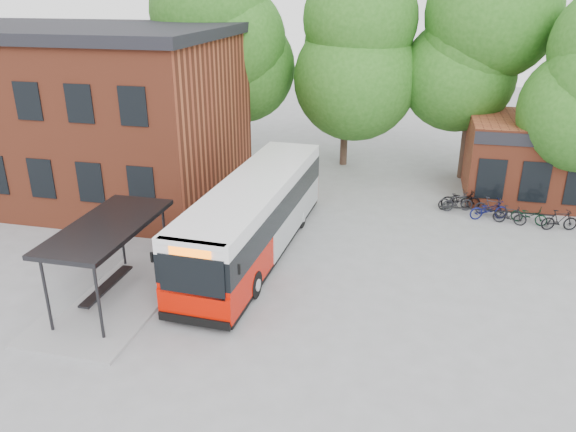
% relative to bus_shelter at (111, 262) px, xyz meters
% --- Properties ---
extents(ground, '(100.00, 100.00, 0.00)m').
position_rel_bus_shelter_xyz_m(ground, '(4.50, 1.00, -1.45)').
color(ground, gray).
extents(station_building, '(18.40, 10.40, 8.50)m').
position_rel_bus_shelter_xyz_m(station_building, '(-8.50, 10.00, 2.80)').
color(station_building, brown).
rests_on(station_building, ground).
extents(bus_shelter, '(3.60, 7.00, 2.90)m').
position_rel_bus_shelter_xyz_m(bus_shelter, '(0.00, 0.00, 0.00)').
color(bus_shelter, '#242428').
rests_on(bus_shelter, ground).
extents(bike_rail, '(5.20, 0.10, 0.38)m').
position_rel_bus_shelter_xyz_m(bike_rail, '(13.78, 11.00, -1.26)').
color(bike_rail, '#242428').
rests_on(bike_rail, ground).
extents(tree_0, '(7.92, 7.92, 11.00)m').
position_rel_bus_shelter_xyz_m(tree_0, '(-1.50, 17.00, 4.05)').
color(tree_0, '#235917').
rests_on(tree_0, ground).
extents(tree_1, '(7.92, 7.92, 10.40)m').
position_rel_bus_shelter_xyz_m(tree_1, '(5.50, 18.00, 3.75)').
color(tree_1, '#235917').
rests_on(tree_1, ground).
extents(tree_2, '(7.92, 7.92, 11.00)m').
position_rel_bus_shelter_xyz_m(tree_2, '(12.50, 17.00, 4.05)').
color(tree_2, '#235917').
rests_on(tree_2, ground).
extents(city_bus, '(3.13, 12.31, 3.10)m').
position_rel_bus_shelter_xyz_m(city_bus, '(3.73, 4.82, 0.10)').
color(city_bus, '#C30E00').
rests_on(city_bus, ground).
extents(bicycle_0, '(1.88, 1.27, 0.93)m').
position_rel_bus_shelter_xyz_m(bicycle_0, '(11.95, 11.73, -0.98)').
color(bicycle_0, black).
rests_on(bicycle_0, ground).
extents(bicycle_1, '(1.60, 0.90, 0.93)m').
position_rel_bus_shelter_xyz_m(bicycle_1, '(12.05, 11.46, -0.99)').
color(bicycle_1, '#242529').
rests_on(bicycle_1, ground).
extents(bicycle_2, '(1.99, 0.93, 1.00)m').
position_rel_bus_shelter_xyz_m(bicycle_2, '(12.21, 11.80, -0.95)').
color(bicycle_2, black).
rests_on(bicycle_2, ground).
extents(bicycle_3, '(1.61, 0.86, 0.93)m').
position_rel_bus_shelter_xyz_m(bicycle_3, '(13.61, 11.20, -0.99)').
color(bicycle_3, black).
rests_on(bicycle_3, ground).
extents(bicycle_4, '(1.95, 1.23, 0.97)m').
position_rel_bus_shelter_xyz_m(bicycle_4, '(13.44, 10.75, -0.97)').
color(bicycle_4, '#0F1248').
rests_on(bicycle_4, ground).
extents(bicycle_5, '(1.54, 0.73, 0.89)m').
position_rel_bus_shelter_xyz_m(bicycle_5, '(14.34, 10.34, -1.00)').
color(bicycle_5, black).
rests_on(bicycle_5, ground).
extents(bicycle_6, '(1.70, 1.04, 0.84)m').
position_rel_bus_shelter_xyz_m(bicycle_6, '(15.23, 10.61, -1.03)').
color(bicycle_6, black).
rests_on(bicycle_6, ground).
extents(bicycle_7, '(1.69, 0.78, 0.98)m').
position_rel_bus_shelter_xyz_m(bicycle_7, '(16.42, 10.10, -0.96)').
color(bicycle_7, black).
rests_on(bicycle_7, ground).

